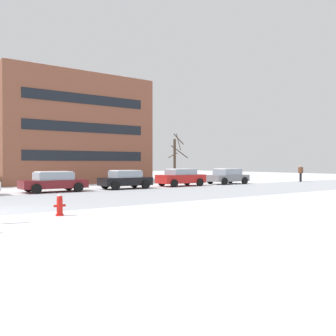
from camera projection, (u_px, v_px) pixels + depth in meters
ground_plane at (1, 212)px, 14.62m from camera, size 120.00×120.00×0.00m
fire_hydrant at (60, 205)px, 13.70m from camera, size 0.44×0.30×0.80m
parked_car_maroon at (53, 181)px, 24.89m from camera, size 4.29×2.19×1.39m
parked_car_black at (125, 179)px, 27.96m from camera, size 3.91×2.02×1.41m
parked_car_red at (181, 177)px, 31.27m from camera, size 4.16×2.07×1.48m
parked_car_gray at (227, 176)px, 34.41m from camera, size 3.97×2.20×1.45m
pedestrian_crossing at (301, 172)px, 38.59m from camera, size 0.58×0.40×1.73m
tree_far_mid at (175, 159)px, 34.81m from camera, size 1.83×1.65×4.70m
building_far_right at (69, 130)px, 37.57m from camera, size 14.51×8.76×10.55m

